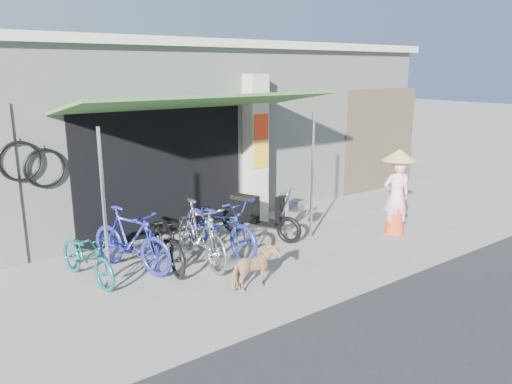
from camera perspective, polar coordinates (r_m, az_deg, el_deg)
ground at (r=8.43m, az=5.21°, el=-7.74°), size 80.00×80.00×0.00m
bicycle_shop at (r=12.16m, az=-10.96°, el=7.70°), size 12.30×5.30×3.66m
shop_pillar at (r=10.39m, az=-0.13°, el=5.05°), size 0.42×0.44×3.00m
awning at (r=8.63m, az=-6.34°, el=9.93°), size 4.60×1.88×2.72m
neighbour_right at (r=13.39m, az=13.97°, el=5.78°), size 2.60×0.06×2.60m
bike_teal at (r=7.88m, az=-18.73°, el=-6.93°), size 0.77×1.59×0.80m
bike_blue at (r=8.07m, az=-14.10°, el=-5.28°), size 1.03×1.75×1.01m
bike_black at (r=8.12m, az=-10.32°, el=-5.36°), size 0.83×1.79×0.91m
bike_silver at (r=8.12m, az=-6.40°, el=-4.71°), size 0.62×1.77×1.05m
bike_navy at (r=8.60m, az=-4.16°, el=-3.68°), size 0.85×1.99×1.02m
street_dog at (r=7.23m, az=-0.11°, el=-8.75°), size 0.76×0.36×0.63m
moped at (r=9.35m, az=0.22°, el=-2.56°), size 0.81×1.67×0.98m
nun at (r=9.88m, az=15.80°, el=0.05°), size 0.64×0.64×1.65m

